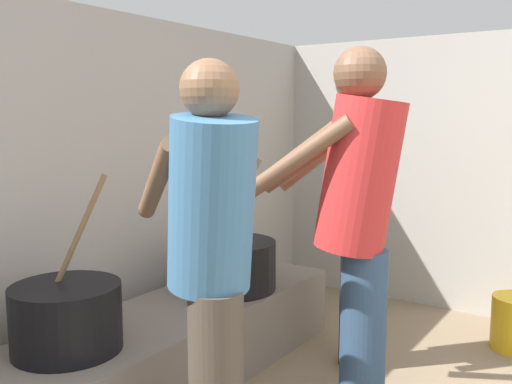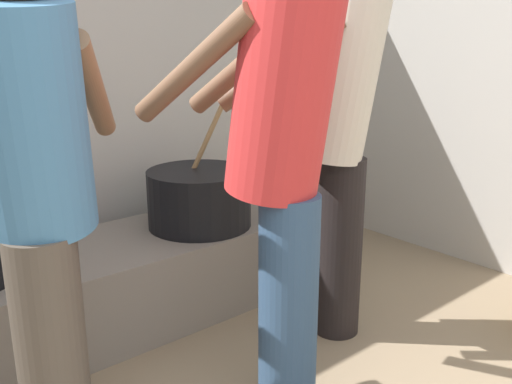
% 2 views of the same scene
% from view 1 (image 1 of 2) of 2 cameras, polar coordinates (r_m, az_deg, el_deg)
% --- Properties ---
extents(hearth_ledge, '(2.35, 0.60, 0.39)m').
position_cam_1_polar(hearth_ledge, '(2.94, -9.46, -15.69)').
color(hearth_ledge, slate).
rests_on(hearth_ledge, ground_plane).
extents(cooking_pot_main, '(0.50, 0.50, 0.73)m').
position_cam_1_polar(cooking_pot_main, '(3.19, -2.48, -7.36)').
color(cooking_pot_main, black).
rests_on(cooking_pot_main, hearth_ledge).
extents(cooking_pot_secondary, '(0.45, 0.45, 0.73)m').
position_cam_1_polar(cooking_pot_secondary, '(2.52, -18.60, -11.91)').
color(cooking_pot_secondary, black).
rests_on(cooking_pot_secondary, hearth_ledge).
extents(cook_in_blue_shirt, '(0.62, 0.72, 1.55)m').
position_cam_1_polar(cook_in_blue_shirt, '(2.01, -4.49, -5.96)').
color(cook_in_blue_shirt, '#4C4238').
rests_on(cook_in_blue_shirt, ground_plane).
extents(cook_in_cream_shirt, '(0.72, 0.68, 1.64)m').
position_cam_1_polar(cook_in_cream_shirt, '(3.02, 9.97, -0.37)').
color(cook_in_cream_shirt, black).
rests_on(cook_in_cream_shirt, ground_plane).
extents(cook_in_red_shirt, '(0.48, 0.74, 1.64)m').
position_cam_1_polar(cook_in_red_shirt, '(2.43, 10.28, -2.28)').
color(cook_in_red_shirt, navy).
rests_on(cook_in_red_shirt, ground_plane).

